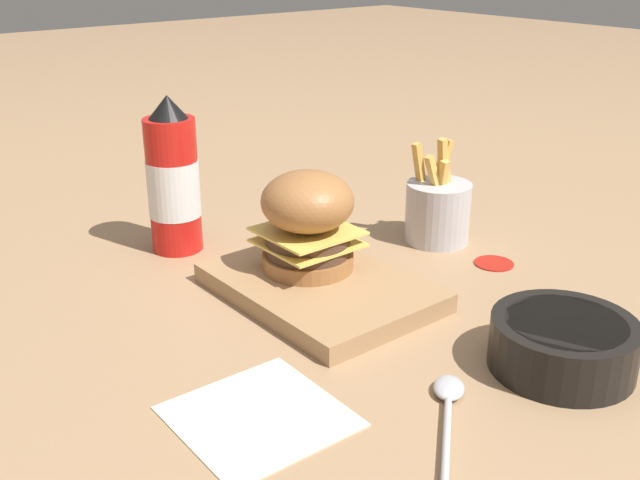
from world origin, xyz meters
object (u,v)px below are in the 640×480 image
(burger, at_px, (308,220))
(fries_basket, at_px, (438,210))
(ketchup_bottle, at_px, (173,182))
(serving_board, at_px, (320,287))
(spoon, at_px, (448,401))
(side_bowl, at_px, (563,343))

(burger, relative_size, fries_basket, 0.82)
(burger, xyz_separation_m, ketchup_bottle, (-0.21, -0.07, 0.01))
(serving_board, bearing_deg, fries_basket, 98.07)
(fries_basket, relative_size, spoon, 1.14)
(side_bowl, bearing_deg, ketchup_bottle, -164.30)
(fries_basket, xyz_separation_m, spoon, (0.29, -0.29, -0.04))
(fries_basket, bearing_deg, burger, -89.99)
(ketchup_bottle, height_order, side_bowl, ketchup_bottle)
(ketchup_bottle, bearing_deg, spoon, 0.91)
(serving_board, bearing_deg, spoon, -11.64)
(burger, bearing_deg, serving_board, -13.82)
(ketchup_bottle, height_order, fries_basket, ketchup_bottle)
(ketchup_bottle, relative_size, spoon, 1.63)
(serving_board, bearing_deg, ketchup_bottle, -166.02)
(serving_board, height_order, fries_basket, fries_basket)
(burger, bearing_deg, side_bowl, 13.94)
(serving_board, distance_m, burger, 0.08)
(fries_basket, bearing_deg, serving_board, -81.93)
(burger, relative_size, ketchup_bottle, 0.58)
(fries_basket, distance_m, spoon, 0.41)
(serving_board, relative_size, burger, 2.16)
(side_bowl, xyz_separation_m, spoon, (-0.03, -0.14, -0.02))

